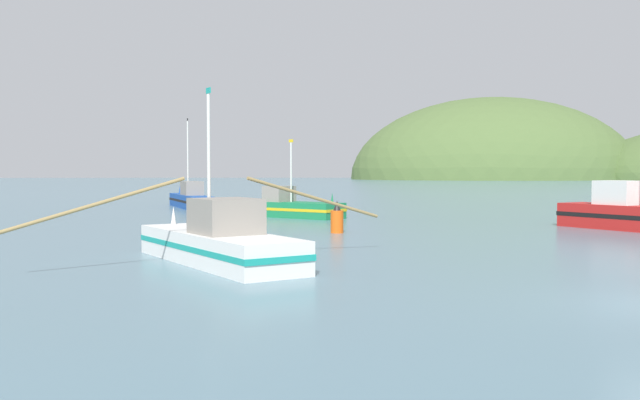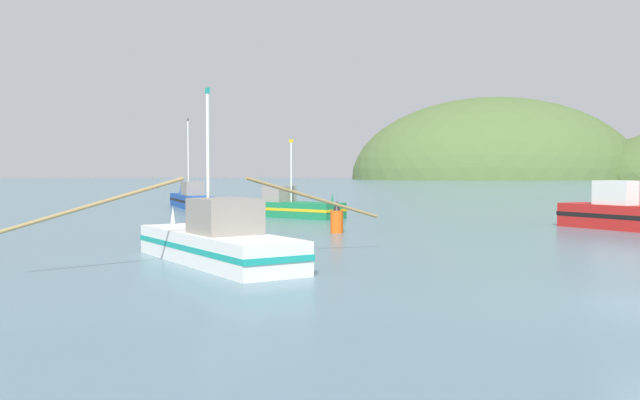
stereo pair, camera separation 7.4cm
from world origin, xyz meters
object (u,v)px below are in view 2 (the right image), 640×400
at_px(fishing_boat_white, 217,242).
at_px(fishing_boat_red, 636,214).
at_px(fishing_boat_blue, 191,199).
at_px(fishing_boat_green, 286,207).
at_px(channel_buoy, 337,220).

height_order(fishing_boat_white, fishing_boat_red, fishing_boat_white).
height_order(fishing_boat_white, fishing_boat_blue, fishing_boat_blue).
xyz_separation_m(fishing_boat_green, fishing_boat_blue, (-8.22, 11.47, 0.10)).
bearing_deg(fishing_boat_white, channel_buoy, -52.86).
xyz_separation_m(fishing_boat_white, fishing_boat_red, (20.51, 12.51, 0.14)).
bearing_deg(fishing_boat_green, fishing_boat_blue, 164.17).
distance_m(fishing_boat_red, fishing_boat_blue, 35.30).
bearing_deg(channel_buoy, fishing_boat_green, 102.69).
xyz_separation_m(fishing_boat_green, channel_buoy, (2.81, -12.47, 0.03)).
bearing_deg(fishing_boat_green, fishing_boat_white, -55.93).
relative_size(fishing_boat_blue, channel_buoy, 6.82).
bearing_deg(channel_buoy, fishing_boat_red, 3.78).
bearing_deg(channel_buoy, fishing_boat_white, -112.19).
relative_size(fishing_boat_white, fishing_boat_blue, 1.05).
xyz_separation_m(fishing_boat_white, fishing_boat_blue, (-6.36, 35.41, 0.03)).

